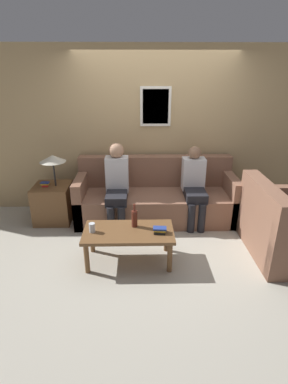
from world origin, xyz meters
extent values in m
plane|color=#ADA899|center=(0.00, 0.00, 0.00)|extent=(16.00, 16.00, 0.00)
cube|color=tan|center=(0.00, 0.98, 1.30)|extent=(9.00, 0.06, 2.60)
cube|color=silver|center=(0.00, 0.94, 1.70)|extent=(0.48, 0.02, 0.60)
cube|color=#B7CCB2|center=(0.00, 0.93, 1.70)|extent=(0.40, 0.01, 0.52)
cube|color=brown|center=(0.00, 0.46, 0.23)|extent=(2.46, 0.87, 0.45)
cube|color=brown|center=(0.00, 0.80, 0.70)|extent=(2.46, 0.20, 0.50)
cube|color=brown|center=(-1.16, 0.46, 0.36)|extent=(0.14, 0.87, 0.72)
cube|color=brown|center=(1.16, 0.46, 0.36)|extent=(0.14, 0.87, 0.72)
cube|color=brown|center=(1.62, -0.53, 0.23)|extent=(0.87, 1.22, 0.45)
cube|color=brown|center=(1.28, -0.53, 0.70)|extent=(0.20, 1.22, 0.50)
cube|color=brown|center=(1.62, 0.01, 0.36)|extent=(0.87, 0.14, 0.72)
cube|color=brown|center=(-0.40, -0.68, 0.41)|extent=(1.09, 0.56, 0.04)
cylinder|color=brown|center=(-0.89, -0.90, 0.20)|extent=(0.06, 0.06, 0.39)
cylinder|color=brown|center=(0.09, -0.90, 0.20)|extent=(0.06, 0.06, 0.39)
cylinder|color=brown|center=(-0.89, -0.46, 0.20)|extent=(0.06, 0.06, 0.39)
cylinder|color=brown|center=(0.09, -0.46, 0.20)|extent=(0.06, 0.06, 0.39)
cube|color=brown|center=(-1.61, 0.45, 0.29)|extent=(0.55, 0.55, 0.59)
cylinder|color=#262628|center=(-1.54, 0.45, 0.79)|extent=(0.02, 0.02, 0.40)
cone|color=beige|center=(-1.54, 0.45, 1.02)|extent=(0.39, 0.39, 0.10)
cube|color=red|center=(-1.69, 0.42, 0.60)|extent=(0.09, 0.09, 0.03)
cube|color=gold|center=(-1.69, 0.42, 0.63)|extent=(0.12, 0.08, 0.02)
cube|color=navy|center=(-1.69, 0.42, 0.65)|extent=(0.13, 0.08, 0.02)
cylinder|color=#562319|center=(-0.33, -0.57, 0.54)|extent=(0.07, 0.07, 0.21)
cylinder|color=#562319|center=(-0.33, -0.57, 0.69)|extent=(0.03, 0.03, 0.09)
cylinder|color=silver|center=(-0.83, -0.70, 0.49)|extent=(0.07, 0.07, 0.11)
cube|color=black|center=(-0.02, -0.74, 0.45)|extent=(0.15, 0.13, 0.03)
cube|color=gold|center=(-0.02, -0.74, 0.47)|extent=(0.15, 0.12, 0.02)
cube|color=navy|center=(-0.02, -0.74, 0.49)|extent=(0.17, 0.11, 0.02)
cube|color=black|center=(-0.60, 0.19, 0.50)|extent=(0.31, 0.48, 0.14)
cylinder|color=black|center=(-0.67, -0.05, 0.23)|extent=(0.11, 0.11, 0.45)
cylinder|color=black|center=(-0.52, -0.05, 0.23)|extent=(0.11, 0.11, 0.45)
cube|color=silver|center=(-0.60, 0.44, 0.77)|extent=(0.34, 0.22, 0.54)
sphere|color=tan|center=(-0.60, 0.44, 1.14)|extent=(0.22, 0.22, 0.22)
cube|color=black|center=(0.57, 0.26, 0.50)|extent=(0.31, 0.47, 0.14)
cylinder|color=black|center=(0.50, 0.03, 0.23)|extent=(0.11, 0.11, 0.45)
cylinder|color=black|center=(0.65, 0.03, 0.23)|extent=(0.11, 0.11, 0.45)
cube|color=silver|center=(0.57, 0.50, 0.75)|extent=(0.34, 0.22, 0.49)
sphere|color=#8C664C|center=(0.57, 0.50, 1.08)|extent=(0.19, 0.19, 0.19)
camera|label=1|loc=(-0.27, -3.85, 2.26)|focal=28.00mm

